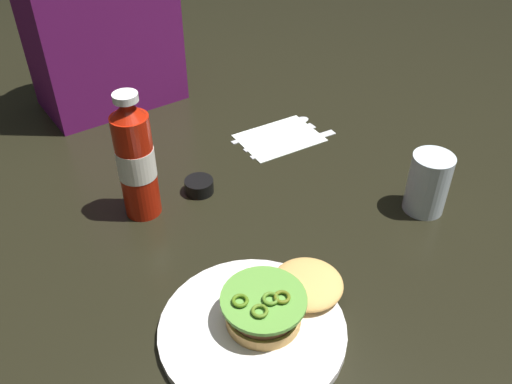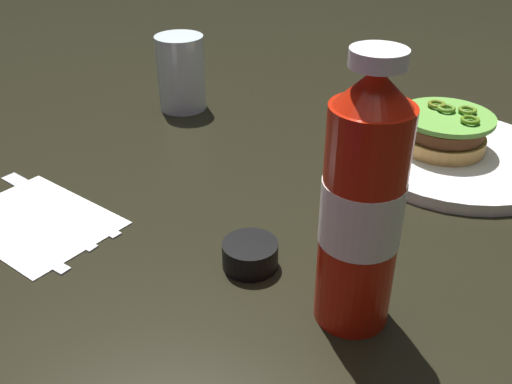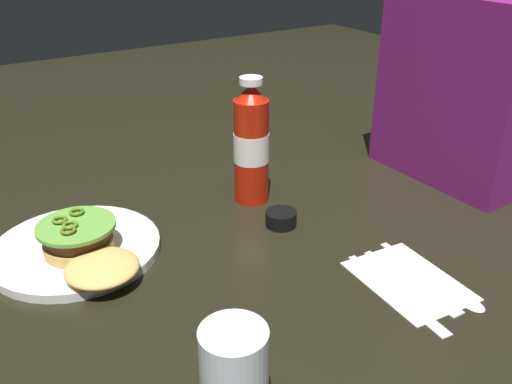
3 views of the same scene
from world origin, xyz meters
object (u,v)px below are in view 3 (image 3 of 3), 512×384
at_px(burger_sandwich, 86,248).
at_px(butter_knife, 401,296).
at_px(ketchup_bottle, 251,145).
at_px(dinner_plate, 76,249).
at_px(napkin, 409,280).
at_px(condiment_cup, 281,218).
at_px(diner_person, 473,56).
at_px(fork_utensil, 418,285).
at_px(spoon_utensil, 443,282).
at_px(water_glass, 234,374).

height_order(burger_sandwich, butter_knife, burger_sandwich).
bearing_deg(ketchup_bottle, dinner_plate, -89.03).
bearing_deg(dinner_plate, napkin, 48.61).
xyz_separation_m(condiment_cup, diner_person, (0.01, 0.42, 0.23)).
relative_size(ketchup_bottle, diner_person, 0.43).
height_order(burger_sandwich, fork_utensil, burger_sandwich).
bearing_deg(dinner_plate, condiment_cup, 72.14).
relative_size(fork_utensil, diner_person, 0.34).
bearing_deg(condiment_cup, ketchup_bottle, 175.15).
bearing_deg(dinner_plate, ketchup_bottle, 90.97).
relative_size(dinner_plate, ketchup_bottle, 1.12).
bearing_deg(butter_knife, spoon_utensil, 82.28).
distance_m(burger_sandwich, water_glass, 0.36).
height_order(fork_utensil, spoon_utensil, same).
height_order(water_glass, spoon_utensil, water_glass).
bearing_deg(fork_utensil, ketchup_bottle, -171.73).
distance_m(ketchup_bottle, spoon_utensil, 0.40).
bearing_deg(ketchup_bottle, diner_person, 73.58).
distance_m(burger_sandwich, diner_person, 0.77).
xyz_separation_m(dinner_plate, fork_utensil, (0.36, 0.38, -0.00)).
bearing_deg(napkin, butter_knife, -59.45).
relative_size(dinner_plate, condiment_cup, 4.87).
relative_size(water_glass, butter_knife, 0.54).
relative_size(water_glass, condiment_cup, 2.08).
relative_size(water_glass, spoon_utensil, 0.56).
relative_size(dinner_plate, butter_knife, 1.26).
height_order(napkin, diner_person, diner_person).
height_order(ketchup_bottle, butter_knife, ketchup_bottle).
height_order(condiment_cup, butter_knife, condiment_cup).
bearing_deg(burger_sandwich, spoon_utensil, 52.31).
relative_size(burger_sandwich, napkin, 1.17).
bearing_deg(ketchup_bottle, napkin, 8.77).
bearing_deg(diner_person, ketchup_bottle, -106.42).
bearing_deg(dinner_plate, diner_person, 81.09).
xyz_separation_m(dinner_plate, napkin, (0.34, 0.38, -0.01)).
relative_size(dinner_plate, burger_sandwich, 1.33).
bearing_deg(burger_sandwich, ketchup_bottle, 99.78).
xyz_separation_m(dinner_plate, condiment_cup, (0.10, 0.32, 0.01)).
bearing_deg(napkin, spoon_utensil, 46.62).
xyz_separation_m(burger_sandwich, napkin, (0.29, 0.38, -0.03)).
bearing_deg(water_glass, spoon_utensil, 95.41).
bearing_deg(water_glass, fork_utensil, 98.42).
distance_m(burger_sandwich, fork_utensil, 0.49).
xyz_separation_m(napkin, diner_person, (-0.22, 0.36, 0.24)).
xyz_separation_m(dinner_plate, ketchup_bottle, (-0.01, 0.33, 0.10)).
bearing_deg(spoon_utensil, fork_utensil, -112.34).
relative_size(ketchup_bottle, spoon_utensil, 1.17).
xyz_separation_m(condiment_cup, fork_utensil, (0.25, 0.06, -0.01)).
relative_size(condiment_cup, spoon_utensil, 0.27).
xyz_separation_m(condiment_cup, napkin, (0.23, 0.06, -0.01)).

